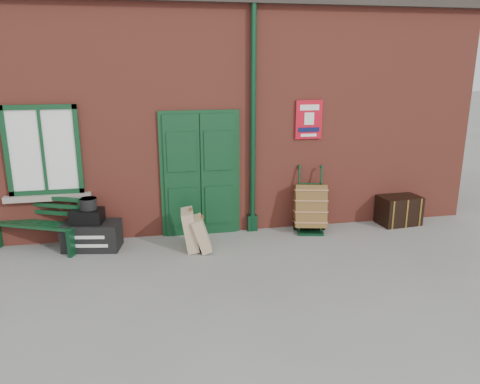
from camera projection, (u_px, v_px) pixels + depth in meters
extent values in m
plane|color=gray|center=(232.00, 264.00, 7.32)|extent=(80.00, 80.00, 0.00)
cube|color=brown|center=(202.00, 113.00, 10.10)|extent=(10.00, 4.00, 4.00)
cube|color=#38302B|center=(200.00, 7.00, 9.52)|extent=(10.30, 4.30, 0.30)
cube|color=#0F371C|center=(200.00, 176.00, 8.35)|extent=(1.42, 0.12, 2.32)
cube|color=white|center=(43.00, 151.00, 7.71)|extent=(1.20, 0.08, 1.50)
cylinder|color=#0C321B|center=(253.00, 124.00, 8.25)|extent=(0.10, 0.10, 4.00)
cube|color=red|center=(309.00, 120.00, 8.48)|extent=(0.50, 0.03, 0.70)
cube|color=#0F371C|center=(37.00, 224.00, 7.81)|extent=(1.51, 0.97, 0.04)
cube|color=#0F371C|center=(43.00, 205.00, 7.94)|extent=(1.36, 0.65, 0.39)
cube|color=#0C321B|center=(2.00, 233.00, 8.02)|extent=(0.24, 0.43, 0.44)
cube|color=#0C321B|center=(76.00, 240.00, 7.71)|extent=(0.24, 0.43, 0.44)
cube|color=black|center=(92.00, 236.00, 7.89)|extent=(1.00, 0.67, 0.46)
cube|color=black|center=(87.00, 216.00, 7.79)|extent=(0.57, 0.46, 0.23)
cylinder|color=black|center=(88.00, 204.00, 7.77)|extent=(0.32, 0.32, 0.19)
cube|color=tan|center=(190.00, 230.00, 7.82)|extent=(0.32, 0.50, 0.70)
cube|color=tan|center=(202.00, 234.00, 7.77)|extent=(0.37, 0.46, 0.60)
cube|color=#0C321B|center=(310.00, 232.00, 8.66)|extent=(0.52, 0.43, 0.05)
cylinder|color=#0C321B|center=(299.00, 199.00, 8.67)|extent=(0.11, 0.33, 1.18)
cylinder|color=#0C321B|center=(321.00, 199.00, 8.66)|extent=(0.11, 0.33, 1.18)
cylinder|color=black|center=(295.00, 224.00, 8.82)|extent=(0.09, 0.23, 0.22)
cylinder|color=black|center=(323.00, 224.00, 8.81)|extent=(0.09, 0.23, 0.22)
cube|color=brown|center=(310.00, 206.00, 8.68)|extent=(0.70, 0.73, 0.87)
cube|color=black|center=(399.00, 210.00, 9.10)|extent=(0.82, 0.58, 0.56)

